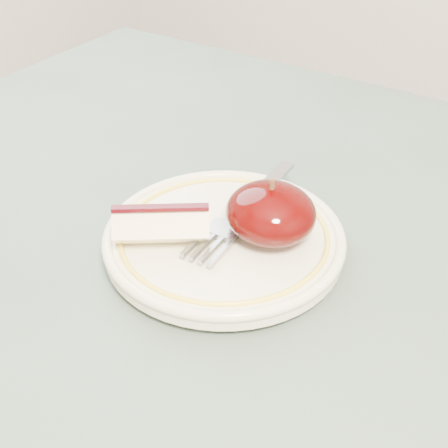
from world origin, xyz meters
The scene contains 5 objects.
table centered at (0.00, 0.00, 0.66)m, with size 0.90×0.90×0.75m.
plate centered at (-0.02, 0.07, 0.76)m, with size 0.19×0.19×0.02m.
apple_half centered at (0.01, 0.08, 0.79)m, with size 0.07×0.07×0.05m.
apple_wedge centered at (-0.05, 0.03, 0.78)m, with size 0.08×0.07×0.03m.
fork centered at (-0.02, 0.10, 0.77)m, with size 0.03×0.16×0.00m.
Camera 1 is at (0.20, -0.26, 1.06)m, focal length 50.00 mm.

